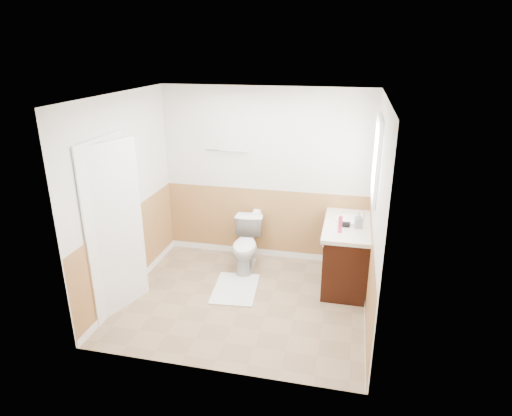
% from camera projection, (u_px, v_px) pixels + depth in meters
% --- Properties ---
extents(floor, '(3.00, 3.00, 0.00)m').
position_uv_depth(floor, '(244.00, 300.00, 5.50)').
color(floor, '#8C7051').
rests_on(floor, ground).
extents(ceiling, '(3.00, 3.00, 0.00)m').
position_uv_depth(ceiling, '(242.00, 96.00, 4.63)').
color(ceiling, white).
rests_on(ceiling, floor).
extents(wall_back, '(3.00, 0.00, 3.00)m').
position_uv_depth(wall_back, '(265.00, 176.00, 6.26)').
color(wall_back, silver).
rests_on(wall_back, floor).
extents(wall_front, '(3.00, 0.00, 3.00)m').
position_uv_depth(wall_front, '(207.00, 256.00, 3.88)').
color(wall_front, silver).
rests_on(wall_front, floor).
extents(wall_left, '(0.00, 3.00, 3.00)m').
position_uv_depth(wall_left, '(125.00, 197.00, 5.38)').
color(wall_left, silver).
rests_on(wall_left, floor).
extents(wall_right, '(0.00, 3.00, 3.00)m').
position_uv_depth(wall_right, '(376.00, 217.00, 4.76)').
color(wall_right, silver).
rests_on(wall_right, floor).
extents(wainscot_back, '(3.00, 0.00, 3.00)m').
position_uv_depth(wainscot_back, '(265.00, 225.00, 6.51)').
color(wainscot_back, '#9D723F').
rests_on(wainscot_back, floor).
extents(wainscot_front, '(3.00, 0.00, 3.00)m').
position_uv_depth(wainscot_front, '(210.00, 326.00, 4.15)').
color(wainscot_front, '#9D723F').
rests_on(wainscot_front, floor).
extents(wainscot_left, '(0.00, 2.60, 2.60)m').
position_uv_depth(wainscot_left, '(132.00, 252.00, 5.63)').
color(wainscot_left, '#9D723F').
rests_on(wainscot_left, floor).
extents(wainscot_right, '(0.00, 2.60, 2.60)m').
position_uv_depth(wainscot_right, '(369.00, 278.00, 5.02)').
color(wainscot_right, '#9D723F').
rests_on(wainscot_right, floor).
extents(toilet, '(0.47, 0.74, 0.72)m').
position_uv_depth(toilet, '(246.00, 245.00, 6.16)').
color(toilet, silver).
rests_on(toilet, floor).
extents(bath_mat, '(0.62, 0.85, 0.02)m').
position_uv_depth(bath_mat, '(235.00, 289.00, 5.73)').
color(bath_mat, silver).
rests_on(bath_mat, floor).
extents(vanity_cabinet, '(0.55, 1.10, 0.80)m').
position_uv_depth(vanity_cabinet, '(346.00, 256.00, 5.76)').
color(vanity_cabinet, black).
rests_on(vanity_cabinet, floor).
extents(vanity_knob_left, '(0.03, 0.03, 0.03)m').
position_uv_depth(vanity_knob_left, '(323.00, 247.00, 5.68)').
color(vanity_knob_left, silver).
rests_on(vanity_knob_left, vanity_cabinet).
extents(vanity_knob_right, '(0.03, 0.03, 0.03)m').
position_uv_depth(vanity_knob_right, '(324.00, 240.00, 5.86)').
color(vanity_knob_right, silver).
rests_on(vanity_knob_right, vanity_cabinet).
extents(countertop, '(0.60, 1.15, 0.05)m').
position_uv_depth(countertop, '(348.00, 226.00, 5.62)').
color(countertop, beige).
rests_on(countertop, vanity_cabinet).
extents(sink_basin, '(0.36, 0.36, 0.02)m').
position_uv_depth(sink_basin, '(349.00, 219.00, 5.74)').
color(sink_basin, white).
rests_on(sink_basin, countertop).
extents(faucet, '(0.02, 0.02, 0.14)m').
position_uv_depth(faucet, '(363.00, 216.00, 5.68)').
color(faucet, silver).
rests_on(faucet, countertop).
extents(lotion_bottle, '(0.05, 0.05, 0.22)m').
position_uv_depth(lotion_bottle, '(340.00, 224.00, 5.33)').
color(lotion_bottle, '#CC345B').
rests_on(lotion_bottle, countertop).
extents(soap_dispenser, '(0.11, 0.11, 0.21)m').
position_uv_depth(soap_dispenser, '(359.00, 220.00, 5.46)').
color(soap_dispenser, gray).
rests_on(soap_dispenser, countertop).
extents(hair_dryer_body, '(0.14, 0.07, 0.07)m').
position_uv_depth(hair_dryer_body, '(344.00, 224.00, 5.52)').
color(hair_dryer_body, black).
rests_on(hair_dryer_body, countertop).
extents(hair_dryer_handle, '(0.03, 0.03, 0.07)m').
position_uv_depth(hair_dryer_handle, '(342.00, 226.00, 5.54)').
color(hair_dryer_handle, black).
rests_on(hair_dryer_handle, countertop).
extents(mirror_panel, '(0.02, 0.35, 0.90)m').
position_uv_depth(mirror_panel, '(374.00, 165.00, 5.66)').
color(mirror_panel, silver).
rests_on(mirror_panel, wall_right).
extents(window_frame, '(0.04, 0.80, 1.00)m').
position_uv_depth(window_frame, '(376.00, 159.00, 5.13)').
color(window_frame, white).
rests_on(window_frame, wall_right).
extents(window_glass, '(0.01, 0.70, 0.90)m').
position_uv_depth(window_glass, '(378.00, 159.00, 5.12)').
color(window_glass, white).
rests_on(window_glass, wall_right).
extents(door, '(0.29, 0.78, 2.04)m').
position_uv_depth(door, '(115.00, 229.00, 5.02)').
color(door, white).
rests_on(door, wall_left).
extents(door_frame, '(0.02, 0.92, 2.10)m').
position_uv_depth(door_frame, '(109.00, 228.00, 5.04)').
color(door_frame, white).
rests_on(door_frame, wall_left).
extents(door_knob, '(0.06, 0.06, 0.06)m').
position_uv_depth(door_knob, '(134.00, 225.00, 5.34)').
color(door_knob, silver).
rests_on(door_knob, door).
extents(towel_bar, '(0.62, 0.02, 0.02)m').
position_uv_depth(towel_bar, '(227.00, 151.00, 6.20)').
color(towel_bar, silver).
rests_on(towel_bar, wall_back).
extents(tp_holder_bar, '(0.14, 0.02, 0.02)m').
position_uv_depth(tp_holder_bar, '(257.00, 213.00, 6.40)').
color(tp_holder_bar, silver).
rests_on(tp_holder_bar, wall_back).
extents(tp_roll, '(0.10, 0.11, 0.11)m').
position_uv_depth(tp_roll, '(257.00, 213.00, 6.40)').
color(tp_roll, white).
rests_on(tp_roll, tp_holder_bar).
extents(tp_sheet, '(0.10, 0.01, 0.16)m').
position_uv_depth(tp_sheet, '(257.00, 220.00, 6.44)').
color(tp_sheet, white).
rests_on(tp_sheet, tp_roll).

